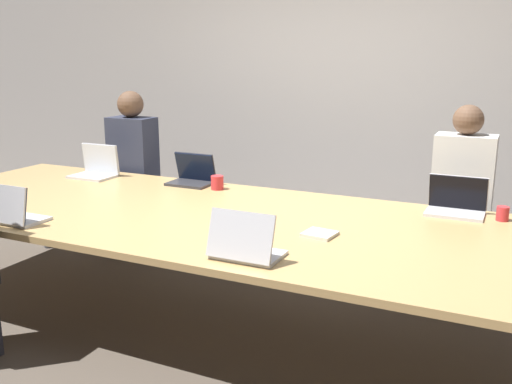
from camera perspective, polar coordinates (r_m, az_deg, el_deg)
ground_plane at (r=3.84m, az=-3.15°, el=-12.94°), size 24.00×24.00×0.00m
curtain_wall at (r=5.39m, az=7.55°, el=10.14°), size 12.00×0.06×2.80m
conference_table at (r=3.58m, az=-3.30°, el=-3.00°), size 4.71×1.65×0.73m
laptop_near_midright at (r=2.81m, az=-1.14°, el=-5.35°), size 0.34×0.25×0.25m
laptop_far_left at (r=4.88m, az=-15.68°, el=2.39°), size 0.35×0.26×0.26m
person_far_left at (r=5.19m, az=-12.11°, el=1.90°), size 0.40×0.24×1.41m
laptop_far_right at (r=3.81m, az=19.38°, el=-1.04°), size 0.36×0.24×0.24m
person_far_right at (r=4.25m, az=19.79°, el=-1.44°), size 0.40×0.24×1.39m
cup_far_right at (r=3.76m, az=23.43°, el=-2.00°), size 0.07×0.07×0.09m
laptop_far_midleft at (r=4.46m, az=-6.36°, el=1.69°), size 0.34×0.24×0.24m
cup_far_midleft at (r=4.26m, az=-3.90°, el=0.94°), size 0.09×0.09×0.10m
laptop_near_left at (r=3.69m, az=-23.12°, el=-1.85°), size 0.31×0.24×0.24m
stapler at (r=3.25m, az=-0.88°, el=-3.57°), size 0.06×0.15×0.05m
notebook at (r=3.20m, az=6.39°, el=-4.20°), size 0.19×0.18×0.02m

